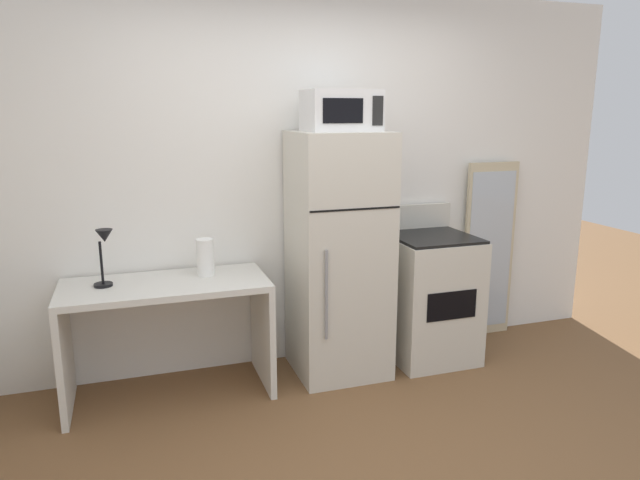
{
  "coord_description": "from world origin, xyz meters",
  "views": [
    {
      "loc": [
        -1.14,
        -2.22,
        1.79
      ],
      "look_at": [
        -0.03,
        1.1,
        1.0
      ],
      "focal_mm": 32.42,
      "sensor_mm": 36.0,
      "label": 1
    }
  ],
  "objects_px": {
    "paper_towel_roll": "(205,257)",
    "oven_range": "(429,296)",
    "desk": "(167,316)",
    "refrigerator": "(339,256)",
    "leaning_mirror": "(489,250)",
    "desk_lamp": "(104,248)",
    "microwave": "(341,111)"
  },
  "relations": [
    {
      "from": "paper_towel_roll",
      "to": "leaning_mirror",
      "type": "height_order",
      "value": "leaning_mirror"
    },
    {
      "from": "desk_lamp",
      "to": "refrigerator",
      "type": "bearing_deg",
      "value": -0.84
    },
    {
      "from": "desk_lamp",
      "to": "microwave",
      "type": "distance_m",
      "value": 1.69
    },
    {
      "from": "oven_range",
      "to": "desk",
      "type": "bearing_deg",
      "value": 179.94
    },
    {
      "from": "refrigerator",
      "to": "leaning_mirror",
      "type": "height_order",
      "value": "refrigerator"
    },
    {
      "from": "refrigerator",
      "to": "desk_lamp",
      "type": "bearing_deg",
      "value": 179.16
    },
    {
      "from": "paper_towel_roll",
      "to": "oven_range",
      "type": "relative_size",
      "value": 0.22
    },
    {
      "from": "paper_towel_roll",
      "to": "oven_range",
      "type": "height_order",
      "value": "oven_range"
    },
    {
      "from": "desk",
      "to": "paper_towel_roll",
      "type": "relative_size",
      "value": 5.25
    },
    {
      "from": "desk_lamp",
      "to": "refrigerator",
      "type": "relative_size",
      "value": 0.21
    },
    {
      "from": "paper_towel_roll",
      "to": "refrigerator",
      "type": "bearing_deg",
      "value": -5.05
    },
    {
      "from": "desk_lamp",
      "to": "refrigerator",
      "type": "xyz_separation_m",
      "value": [
        1.49,
        -0.02,
        -0.16
      ]
    },
    {
      "from": "desk",
      "to": "refrigerator",
      "type": "bearing_deg",
      "value": 0.02
    },
    {
      "from": "paper_towel_roll",
      "to": "oven_range",
      "type": "xyz_separation_m",
      "value": [
        1.59,
        -0.08,
        -0.4
      ]
    },
    {
      "from": "paper_towel_roll",
      "to": "microwave",
      "type": "bearing_deg",
      "value": -6.41
    },
    {
      "from": "oven_range",
      "to": "refrigerator",
      "type": "bearing_deg",
      "value": 179.82
    },
    {
      "from": "desk",
      "to": "oven_range",
      "type": "height_order",
      "value": "oven_range"
    },
    {
      "from": "refrigerator",
      "to": "paper_towel_roll",
      "type": "bearing_deg",
      "value": 174.95
    },
    {
      "from": "desk",
      "to": "leaning_mirror",
      "type": "relative_size",
      "value": 0.9
    },
    {
      "from": "oven_range",
      "to": "leaning_mirror",
      "type": "relative_size",
      "value": 0.79
    },
    {
      "from": "microwave",
      "to": "leaning_mirror",
      "type": "xyz_separation_m",
      "value": [
        1.37,
        0.27,
        -1.09
      ]
    },
    {
      "from": "leaning_mirror",
      "to": "refrigerator",
      "type": "bearing_deg",
      "value": -169.55
    },
    {
      "from": "refrigerator",
      "to": "oven_range",
      "type": "height_order",
      "value": "refrigerator"
    },
    {
      "from": "leaning_mirror",
      "to": "paper_towel_roll",
      "type": "bearing_deg",
      "value": -175.57
    },
    {
      "from": "paper_towel_roll",
      "to": "leaning_mirror",
      "type": "distance_m",
      "value": 2.27
    },
    {
      "from": "desk",
      "to": "leaning_mirror",
      "type": "bearing_deg",
      "value": 5.74
    },
    {
      "from": "paper_towel_roll",
      "to": "refrigerator",
      "type": "height_order",
      "value": "refrigerator"
    },
    {
      "from": "paper_towel_roll",
      "to": "desk_lamp",
      "type": "bearing_deg",
      "value": -174.65
    },
    {
      "from": "desk_lamp",
      "to": "oven_range",
      "type": "bearing_deg",
      "value": -0.63
    },
    {
      "from": "desk",
      "to": "paper_towel_roll",
      "type": "height_order",
      "value": "paper_towel_roll"
    },
    {
      "from": "desk_lamp",
      "to": "microwave",
      "type": "relative_size",
      "value": 0.77
    },
    {
      "from": "paper_towel_roll",
      "to": "oven_range",
      "type": "distance_m",
      "value": 1.64
    }
  ]
}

